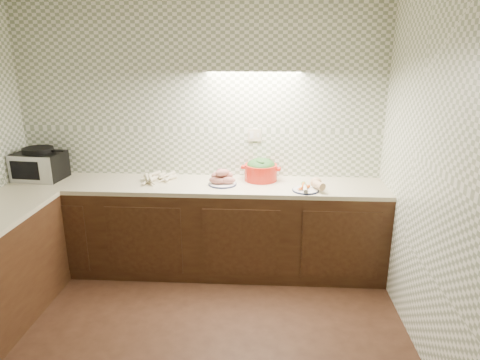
# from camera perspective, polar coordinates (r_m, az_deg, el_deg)

# --- Properties ---
(room) EXTENTS (3.60, 3.60, 2.60)m
(room) POSITION_cam_1_polar(r_m,az_deg,el_deg) (2.51, -11.81, 5.05)
(room) COLOR black
(room) RESTS_ON ground
(counter) EXTENTS (3.60, 3.60, 0.90)m
(counter) POSITION_cam_1_polar(r_m,az_deg,el_deg) (3.73, -18.30, -10.70)
(counter) COLOR black
(counter) RESTS_ON ground
(toaster_oven) EXTENTS (0.47, 0.38, 0.32)m
(toaster_oven) POSITION_cam_1_polar(r_m,az_deg,el_deg) (4.63, -25.17, 1.88)
(toaster_oven) COLOR black
(toaster_oven) RESTS_ON counter
(parsnip_pile) EXTENTS (0.39, 0.36, 0.08)m
(parsnip_pile) POSITION_cam_1_polar(r_m,az_deg,el_deg) (4.22, -10.98, 0.24)
(parsnip_pile) COLOR beige
(parsnip_pile) RESTS_ON counter
(sweet_potato_plate) EXTENTS (0.27, 0.27, 0.16)m
(sweet_potato_plate) POSITION_cam_1_polar(r_m,az_deg,el_deg) (4.05, -2.38, 0.15)
(sweet_potato_plate) COLOR #141938
(sweet_potato_plate) RESTS_ON counter
(onion_bowl) EXTENTS (0.15, 0.15, 0.12)m
(onion_bowl) POSITION_cam_1_polar(r_m,az_deg,el_deg) (4.18, -2.49, 0.54)
(onion_bowl) COLOR black
(onion_bowl) RESTS_ON counter
(dutch_oven) EXTENTS (0.39, 0.37, 0.22)m
(dutch_oven) POSITION_cam_1_polar(r_m,az_deg,el_deg) (4.17, 2.80, 1.40)
(dutch_oven) COLOR red
(dutch_oven) RESTS_ON counter
(veg_plate) EXTENTS (0.31, 0.30, 0.11)m
(veg_plate) POSITION_cam_1_polar(r_m,az_deg,el_deg) (3.94, 9.37, -0.77)
(veg_plate) COLOR #141938
(veg_plate) RESTS_ON counter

